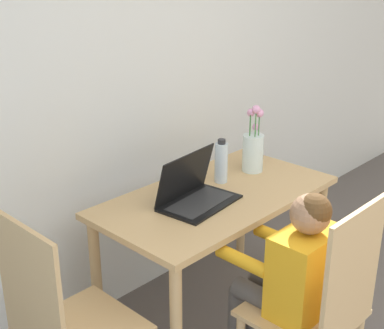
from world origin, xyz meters
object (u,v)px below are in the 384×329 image
person_seated (291,272)px  water_bottle (221,162)px  chair_occupied (319,310)px  laptop (194,191)px  chair_spare (65,328)px  flower_vase (253,149)px

person_seated → water_bottle: (0.30, 0.63, 0.22)m
person_seated → water_bottle: size_ratio=4.28×
chair_occupied → person_seated: (0.00, 0.14, 0.11)m
chair_occupied → water_bottle: size_ratio=4.27×
laptop → water_bottle: (0.27, 0.07, 0.05)m
laptop → water_bottle: 0.28m
chair_occupied → laptop: 0.75m
chair_occupied → chair_spare: size_ratio=1.00×
chair_occupied → person_seated: bearing=-90.0°
chair_occupied → water_bottle: bearing=-110.8°
laptop → flower_vase: (0.50, 0.05, 0.07)m
laptop → water_bottle: size_ratio=1.75×
chair_spare → laptop: (0.77, 0.08, 0.28)m
flower_vase → chair_spare: bearing=-174.4°
laptop → flower_vase: flower_vase is taller
water_bottle → chair_occupied: bearing=-111.3°
laptop → chair_spare: bearing=179.5°
flower_vase → water_bottle: bearing=174.4°
chair_spare → water_bottle: size_ratio=4.27×
chair_occupied → flower_vase: size_ratio=2.64×
person_seated → water_bottle: 0.73m
chair_spare → laptop: chair_spare is taller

